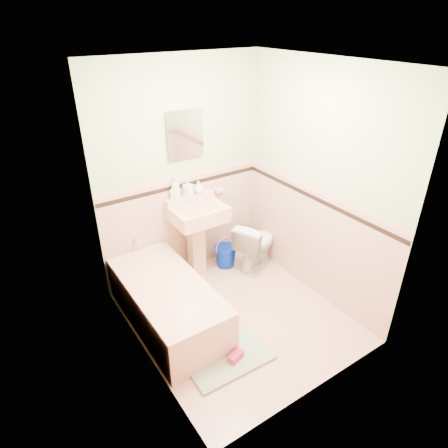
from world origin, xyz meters
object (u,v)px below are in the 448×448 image
soap_bottle_mid (188,187)px  soap_bottle_right (198,187)px  bucket (225,256)px  sink (199,242)px  soap_bottle_left (175,188)px  bathtub (168,304)px  medicine_cabinet (185,134)px  toilet (256,244)px  shoe (236,356)px

soap_bottle_mid → soap_bottle_right: 0.14m
soap_bottle_mid → bucket: (0.39, -0.18, -0.96)m
sink → soap_bottle_left: soap_bottle_left is taller
sink → bucket: size_ratio=3.43×
bathtub → bucket: size_ratio=5.50×
sink → soap_bottle_right: soap_bottle_right is taller
soap_bottle_left → bucket: (0.55, -0.18, -0.99)m
medicine_cabinet → soap_bottle_mid: 0.60m
soap_bottle_mid → bucket: bearing=-24.4°
bathtub → toilet: bearing=13.0°
soap_bottle_left → bucket: 1.14m
soap_bottle_left → shoe: (-0.24, -1.52, -1.06)m
sink → toilet: (0.68, -0.22, -0.15)m
shoe → medicine_cabinet: bearing=57.3°
medicine_cabinet → soap_bottle_right: (0.12, -0.03, -0.63)m
bucket → shoe: size_ratio=1.70×
soap_bottle_mid → shoe: soap_bottle_mid is taller
bathtub → medicine_cabinet: bearing=47.4°
soap_bottle_right → shoe: (-0.53, -1.52, -1.01)m
toilet → soap_bottle_mid: bearing=35.6°
soap_bottle_left → bucket: soap_bottle_left is taller
shoe → bathtub: bearing=90.4°
soap_bottle_mid → toilet: size_ratio=0.31×
medicine_cabinet → bucket: medicine_cabinet is taller
soap_bottle_mid → shoe: bearing=-104.6°
soap_bottle_left → bathtub: bearing=-125.8°
shoe → soap_bottle_mid: bearing=57.5°
bathtub → toilet: (1.36, 0.31, 0.09)m
toilet → shoe: toilet is taller
soap_bottle_left → soap_bottle_right: 0.29m
soap_bottle_right → medicine_cabinet: bearing=166.1°
sink → toilet: sink is taller
toilet → soap_bottle_left: bearing=40.4°
medicine_cabinet → soap_bottle_right: bearing=-13.9°
soap_bottle_mid → soap_bottle_left: bearing=180.0°
soap_bottle_mid → toilet: soap_bottle_mid is taller
medicine_cabinet → soap_bottle_mid: bearing=-111.6°
bathtub → bucket: 1.19m
soap_bottle_mid → shoe: (-0.40, -1.52, -1.04)m
medicine_cabinet → toilet: 1.60m
medicine_cabinet → soap_bottle_mid: size_ratio=2.49×
medicine_cabinet → bucket: size_ratio=1.82×
bucket → soap_bottle_mid: bearing=155.6°
soap_bottle_mid → shoe: 1.89m
bathtub → soap_bottle_right: (0.80, 0.71, 0.85)m
toilet → bucket: 0.41m
medicine_cabinet → soap_bottle_left: medicine_cabinet is taller
soap_bottle_mid → soap_bottle_right: soap_bottle_mid is taller
soap_bottle_right → toilet: (0.56, -0.40, -0.75)m
bathtub → bucket: (1.06, 0.53, -0.09)m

